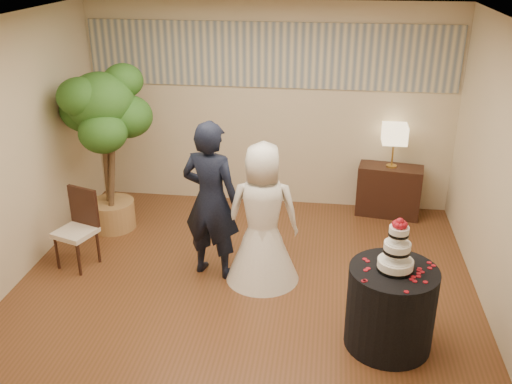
# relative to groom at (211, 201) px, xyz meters

# --- Properties ---
(floor) EXTENTS (5.00, 5.00, 0.00)m
(floor) POSITION_rel_groom_xyz_m (0.40, -0.45, -0.90)
(floor) COLOR brown
(floor) RESTS_ON ground
(ceiling) EXTENTS (5.00, 5.00, 0.00)m
(ceiling) POSITION_rel_groom_xyz_m (0.40, -0.45, 1.90)
(ceiling) COLOR white
(ceiling) RESTS_ON wall_back
(wall_back) EXTENTS (5.00, 0.06, 2.80)m
(wall_back) POSITION_rel_groom_xyz_m (0.40, 2.05, 0.50)
(wall_back) COLOR beige
(wall_back) RESTS_ON ground
(wall_front) EXTENTS (5.00, 0.06, 2.80)m
(wall_front) POSITION_rel_groom_xyz_m (0.40, -2.95, 0.50)
(wall_front) COLOR beige
(wall_front) RESTS_ON ground
(wall_right) EXTENTS (0.06, 5.00, 2.80)m
(wall_right) POSITION_rel_groom_xyz_m (2.90, -0.45, 0.50)
(wall_right) COLOR beige
(wall_right) RESTS_ON ground
(mural_border) EXTENTS (4.90, 0.02, 0.85)m
(mural_border) POSITION_rel_groom_xyz_m (0.40, 2.03, 1.20)
(mural_border) COLOR #9B9A8D
(mural_border) RESTS_ON wall_back
(groom) EXTENTS (0.74, 0.57, 1.80)m
(groom) POSITION_rel_groom_xyz_m (0.00, 0.00, 0.00)
(groom) COLOR black
(groom) RESTS_ON floor
(bride) EXTENTS (0.89, 0.89, 1.59)m
(bride) POSITION_rel_groom_xyz_m (0.57, -0.05, -0.10)
(bride) COLOR white
(bride) RESTS_ON floor
(cake_table) EXTENTS (1.03, 1.03, 0.80)m
(cake_table) POSITION_rel_groom_xyz_m (1.87, -1.02, -0.50)
(cake_table) COLOR black
(cake_table) RESTS_ON floor
(wedding_cake) EXTENTS (0.32, 0.32, 0.51)m
(wedding_cake) POSITION_rel_groom_xyz_m (1.87, -1.02, 0.16)
(wedding_cake) COLOR white
(wedding_cake) RESTS_ON cake_table
(console) EXTENTS (0.89, 0.49, 0.70)m
(console) POSITION_rel_groom_xyz_m (2.08, 1.82, -0.55)
(console) COLOR black
(console) RESTS_ON floor
(table_lamp) EXTENTS (0.32, 0.32, 0.58)m
(table_lamp) POSITION_rel_groom_xyz_m (2.08, 1.82, 0.10)
(table_lamp) COLOR beige
(table_lamp) RESTS_ON console
(ficus_tree) EXTENTS (1.43, 1.43, 2.17)m
(ficus_tree) POSITION_rel_groom_xyz_m (-1.53, 0.92, 0.19)
(ficus_tree) COLOR #29581B
(ficus_tree) RESTS_ON floor
(side_chair) EXTENTS (0.54, 0.55, 0.91)m
(side_chair) POSITION_rel_groom_xyz_m (-1.58, -0.06, -0.44)
(side_chair) COLOR black
(side_chair) RESTS_ON floor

